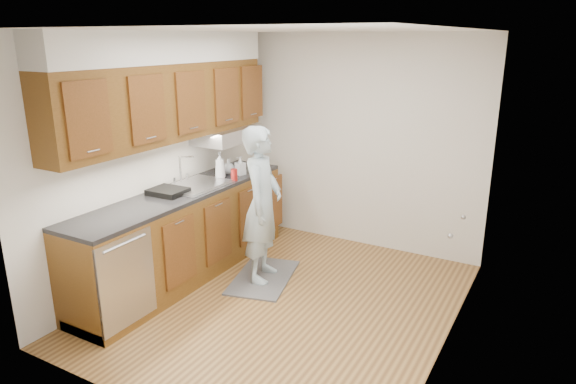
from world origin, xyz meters
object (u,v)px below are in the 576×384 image
object	(u,v)px
person	(262,194)
soap_bottle_c	(229,166)
dish_rack	(168,191)
soap_bottle_a	(220,166)
soap_bottle_b	(240,166)
soda_can	(234,175)

from	to	relation	value
person	soap_bottle_c	bearing A→B (deg)	42.79
dish_rack	person	bearing A→B (deg)	29.86
soap_bottle_a	soap_bottle_c	distance (m)	0.24
soap_bottle_a	soap_bottle_b	size ratio (longest dim) A/B	1.42
person	soap_bottle_b	bearing A→B (deg)	35.41
soap_bottle_a	soap_bottle_c	bearing A→B (deg)	101.84
soap_bottle_c	soda_can	size ratio (longest dim) A/B	1.35
soap_bottle_c	dish_rack	distance (m)	0.95
soap_bottle_b	dish_rack	world-z (taller)	soap_bottle_b
person	soda_can	size ratio (longest dim) A/B	13.83
person	soda_can	distance (m)	0.58
soap_bottle_b	soda_can	size ratio (longest dim) A/B	1.60
person	soap_bottle_b	distance (m)	0.78
dish_rack	soap_bottle_b	bearing A→B (deg)	76.82
soap_bottle_c	soap_bottle_a	bearing A→B (deg)	-78.16
soda_can	dish_rack	xyz separation A→B (m)	(-0.29, -0.74, -0.04)
person	soda_can	world-z (taller)	person
soap_bottle_b	soap_bottle_c	xyz separation A→B (m)	(-0.14, -0.03, -0.02)
soap_bottle_c	soda_can	world-z (taller)	soap_bottle_c
soap_bottle_b	dish_rack	size ratio (longest dim) A/B	0.60
person	soap_bottle_a	size ratio (longest dim) A/B	6.09
person	soap_bottle_a	world-z (taller)	person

